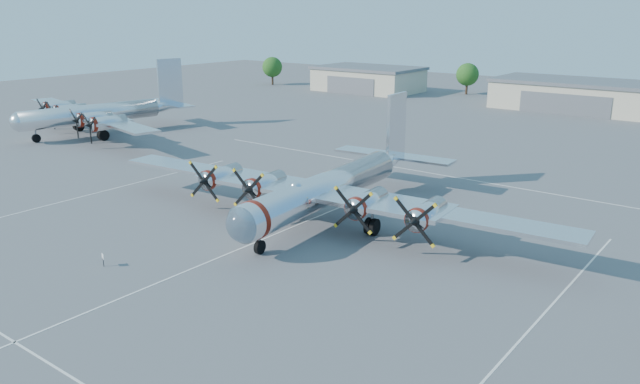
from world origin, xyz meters
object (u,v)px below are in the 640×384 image
Objects in this scene: tree_west at (467,75)px; info_placard at (103,258)px; hangar_center at (577,95)px; tree_far_west at (272,67)px; bomber_west at (102,134)px; main_bomber_b29 at (331,217)px; hangar_west at (368,79)px.

info_placard is (19.70, -102.79, -3.55)m from tree_west.
tree_far_west is (-70.00, -3.96, 1.51)m from hangar_center.
info_placard is at bearing -22.28° from bomber_west.
main_bomber_b29 is 1.10× the size of bomber_west.
main_bomber_b29 is at bearing -45.45° from tree_far_west.
hangar_center is at bearing -17.82° from tree_west.
main_bomber_b29 is at bearing -0.14° from bomber_west.
tree_far_west reaches higher than hangar_west.
tree_far_west and tree_west have the same top height.
info_placard is at bearing -93.20° from hangar_center.
tree_far_west reaches higher than info_placard.
info_placard is (-5.30, -94.75, -2.04)m from hangar_center.
hangar_west is 3.40× the size of tree_far_west.
hangar_west is 45.00m from hangar_center.
hangar_center is 70.13m from tree_far_west.
main_bomber_b29 is at bearing -89.21° from hangar_center.
tree_far_west is 46.57m from tree_west.
bomber_west is (-48.33, -65.92, -2.71)m from hangar_center.
info_placard is (43.03, -28.83, 0.67)m from bomber_west.
tree_far_west is 101.36m from main_bomber_b29.
bomber_west is at bearing -70.72° from tree_far_west.
bomber_west is (-23.33, -73.96, -4.22)m from tree_west.
hangar_center is at bearing 65.30° from bomber_west.
tree_west is 6.96× the size of info_placard.
tree_far_west is 6.96× the size of info_placard.
bomber_west is at bearing -107.51° from tree_west.
tree_far_west is at bearing -165.07° from tree_west.
hangar_center is at bearing 86.02° from main_bomber_b29.
hangar_center is 81.78m from bomber_west.
tree_far_west is at bearing 129.78° from main_bomber_b29.
tree_west is at bearing 84.04° from bomber_west.
hangar_center is 76.19m from main_bomber_b29.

